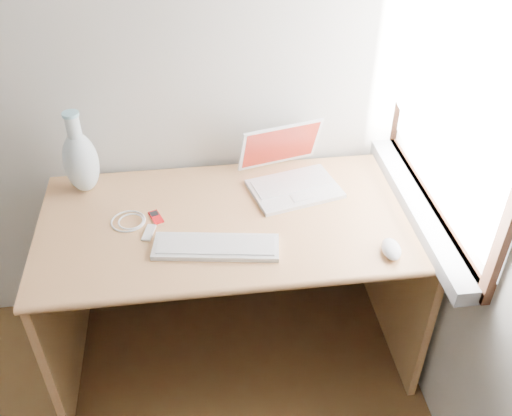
{
  "coord_description": "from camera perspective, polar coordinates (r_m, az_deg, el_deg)",
  "views": [
    {
      "loc": [
        0.86,
        -0.32,
        2.11
      ],
      "look_at": [
        1.08,
        1.35,
        0.81
      ],
      "focal_mm": 40.0,
      "sensor_mm": 36.0,
      "label": 1
    }
  ],
  "objects": [
    {
      "name": "mouse",
      "position": [
        2.04,
        13.38,
        -4.02
      ],
      "size": [
        0.08,
        0.12,
        0.04
      ],
      "primitive_type": "ellipsoid",
      "rotation": [
        0.0,
        0.0,
        -0.11
      ],
      "color": "white",
      "rests_on": "desk"
    },
    {
      "name": "external_keyboard",
      "position": [
        2.02,
        -4.02,
        -3.87
      ],
      "size": [
        0.46,
        0.2,
        0.02
      ],
      "rotation": [
        0.0,
        0.0,
        -0.15
      ],
      "color": "white",
      "rests_on": "desk"
    },
    {
      "name": "remote",
      "position": [
        2.12,
        -10.66,
        -2.43
      ],
      "size": [
        0.05,
        0.09,
        0.01
      ],
      "primitive_type": "cube",
      "rotation": [
        0.0,
        0.0,
        -0.25
      ],
      "color": "white",
      "rests_on": "desk"
    },
    {
      "name": "laptop",
      "position": [
        2.3,
        3.74,
        3.47
      ],
      "size": [
        0.39,
        0.36,
        0.23
      ],
      "rotation": [
        0.0,
        0.0,
        0.24
      ],
      "color": "white",
      "rests_on": "desk"
    },
    {
      "name": "desk",
      "position": [
        2.36,
        -2.44,
        -3.87
      ],
      "size": [
        1.45,
        0.73,
        0.77
      ],
      "color": "tan",
      "rests_on": "floor"
    },
    {
      "name": "ipod",
      "position": [
        2.18,
        -9.97,
        -0.89
      ],
      "size": [
        0.06,
        0.09,
        0.01
      ],
      "rotation": [
        0.0,
        0.0,
        0.36
      ],
      "color": "#BB0C12",
      "rests_on": "desk"
    },
    {
      "name": "vase",
      "position": [
        2.32,
        -17.14,
        4.6
      ],
      "size": [
        0.14,
        0.14,
        0.35
      ],
      "color": "white",
      "rests_on": "desk"
    },
    {
      "name": "window",
      "position": [
        2.02,
        18.89,
        11.15
      ],
      "size": [
        0.11,
        0.99,
        1.1
      ],
      "color": "white",
      "rests_on": "right_wall"
    },
    {
      "name": "cable_coil",
      "position": [
        2.18,
        -12.66,
        -1.29
      ],
      "size": [
        0.13,
        0.13,
        0.01
      ],
      "primitive_type": "torus",
      "rotation": [
        0.0,
        0.0,
        0.04
      ],
      "color": "white",
      "rests_on": "desk"
    }
  ]
}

